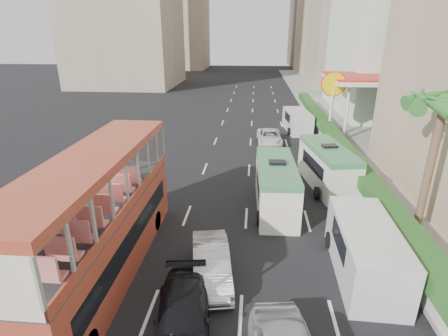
# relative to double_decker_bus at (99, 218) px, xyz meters

# --- Properties ---
(ground_plane) EXTENTS (200.00, 200.00, 0.00)m
(ground_plane) POSITION_rel_double_decker_bus_xyz_m (6.00, 0.00, -2.53)
(ground_plane) COLOR black
(ground_plane) RESTS_ON ground
(double_decker_bus) EXTENTS (2.50, 11.00, 5.06)m
(double_decker_bus) POSITION_rel_double_decker_bus_xyz_m (0.00, 0.00, 0.00)
(double_decker_bus) COLOR #AB412B
(double_decker_bus) RESTS_ON ground
(car_silver_lane_a) EXTENTS (2.13, 4.29, 1.35)m
(car_silver_lane_a) POSITION_rel_double_decker_bus_xyz_m (4.34, 0.03, -2.53)
(car_silver_lane_a) COLOR silver
(car_silver_lane_a) RESTS_ON ground
(car_black) EXTENTS (2.38, 4.59, 1.27)m
(car_black) POSITION_rel_double_decker_bus_xyz_m (3.77, -2.74, -2.53)
(car_black) COLOR black
(car_black) RESTS_ON ground
(van_asset) EXTENTS (2.24, 4.56, 1.25)m
(van_asset) POSITION_rel_double_decker_bus_xyz_m (7.25, 18.59, -2.53)
(van_asset) COLOR silver
(van_asset) RESTS_ON ground
(minibus_near) EXTENTS (2.17, 6.00, 2.63)m
(minibus_near) POSITION_rel_double_decker_bus_xyz_m (7.17, 6.36, -1.21)
(minibus_near) COLOR silver
(minibus_near) RESTS_ON ground
(minibus_far) EXTENTS (2.96, 6.15, 2.61)m
(minibus_far) POSITION_rel_double_decker_bus_xyz_m (10.55, 9.67, -1.22)
(minibus_far) COLOR silver
(minibus_far) RESTS_ON ground
(panel_van_near) EXTENTS (2.31, 5.43, 2.15)m
(panel_van_near) POSITION_rel_double_decker_bus_xyz_m (10.44, 0.87, -1.46)
(panel_van_near) COLOR silver
(panel_van_near) RESTS_ON ground
(panel_van_far) EXTENTS (2.60, 5.26, 2.02)m
(panel_van_far) POSITION_rel_double_decker_bus_xyz_m (10.15, 23.30, -1.52)
(panel_van_far) COLOR silver
(panel_van_far) RESTS_ON ground
(sidewalk) EXTENTS (6.00, 120.00, 0.18)m
(sidewalk) POSITION_rel_double_decker_bus_xyz_m (15.00, 25.00, -2.44)
(sidewalk) COLOR #99968C
(sidewalk) RESTS_ON ground
(kerb_wall) EXTENTS (0.30, 44.00, 1.00)m
(kerb_wall) POSITION_rel_double_decker_bus_xyz_m (12.20, 14.00, -1.85)
(kerb_wall) COLOR silver
(kerb_wall) RESTS_ON sidewalk
(hedge) EXTENTS (1.10, 44.00, 0.70)m
(hedge) POSITION_rel_double_decker_bus_xyz_m (12.20, 14.00, -1.00)
(hedge) COLOR #2D6626
(hedge) RESTS_ON kerb_wall
(palm_tree) EXTENTS (0.36, 0.36, 6.40)m
(palm_tree) POSITION_rel_double_decker_bus_xyz_m (13.80, 4.00, 0.85)
(palm_tree) COLOR brown
(palm_tree) RESTS_ON sidewalk
(shell_station) EXTENTS (6.50, 8.00, 5.50)m
(shell_station) POSITION_rel_double_decker_bus_xyz_m (16.00, 23.00, 0.22)
(shell_station) COLOR silver
(shell_station) RESTS_ON ground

